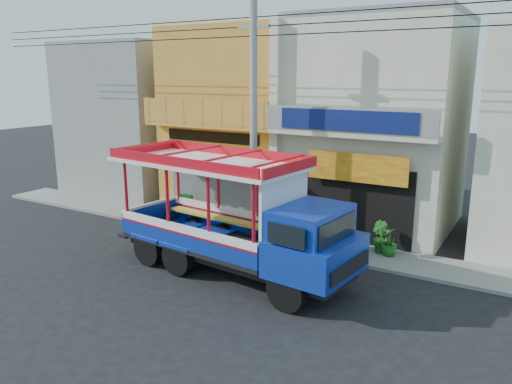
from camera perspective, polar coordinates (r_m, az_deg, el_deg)
ground at (r=15.36m, az=-3.42°, el=-9.95°), size 90.00×90.00×0.00m
sidewalk at (r=18.56m, az=3.52°, el=-5.57°), size 30.00×2.00×0.12m
shophouse_left at (r=23.05m, az=-0.72°, el=8.48°), size 6.00×7.50×8.24m
shophouse_right at (r=20.59m, az=13.82°, el=7.51°), size 6.00×6.75×8.24m
party_pilaster at (r=18.89m, az=2.16°, el=7.06°), size 0.35×0.30×8.00m
filler_building_left at (r=27.39m, az=-13.42°, el=8.25°), size 6.00×6.00×7.60m
utility_pole at (r=17.38m, az=0.15°, el=9.94°), size 28.00×0.26×9.00m
songthaew_truck at (r=14.80m, az=-1.02°, el=-3.38°), size 8.28×3.48×3.75m
green_sign at (r=21.17m, az=-8.03°, el=-1.86°), size 0.69×0.34×1.05m
potted_plant_a at (r=17.73m, az=7.92°, el=-4.60°), size 1.23×1.24×1.04m
potted_plant_b at (r=17.54m, az=13.96°, el=-5.02°), size 0.76×0.75×1.08m
potted_plant_c at (r=17.32m, az=15.01°, el=-5.49°), size 0.59×0.59×0.98m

